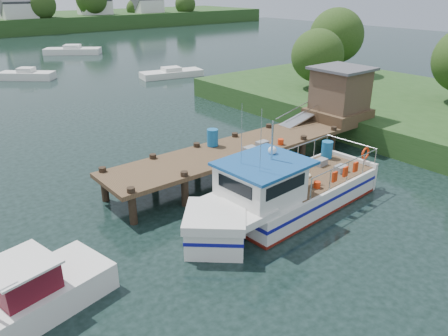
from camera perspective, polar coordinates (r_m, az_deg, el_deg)
ground_plane at (r=21.68m, az=-0.43°, el=-1.31°), size 160.00×160.00×0.00m
near_shore at (r=33.39m, az=24.06°, el=9.12°), size 16.00×30.00×7.76m
dock at (r=25.25m, az=11.29°, el=7.19°), size 16.60×3.00×4.78m
lobster_boat at (r=18.12m, az=7.45°, el=-3.48°), size 10.52×3.57×4.99m
moored_far at (r=65.12m, az=-19.15°, el=14.29°), size 7.47×6.27×1.25m
moored_b at (r=49.01m, az=-24.34°, el=11.01°), size 5.18×4.87×1.17m
moored_c at (r=46.39m, az=-6.86°, el=12.18°), size 6.62×3.31×1.00m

